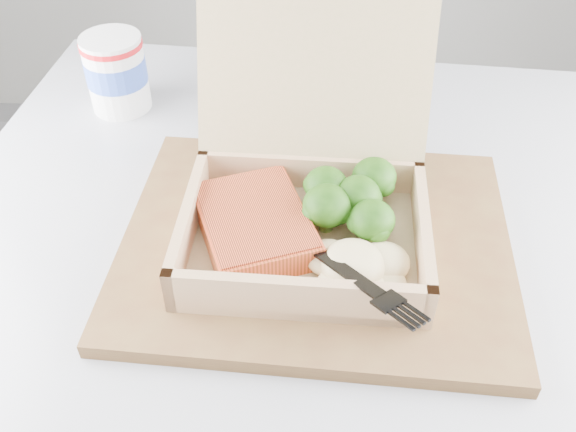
{
  "coord_description": "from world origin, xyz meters",
  "views": [
    {
      "loc": [
        -0.01,
        0.16,
        1.2
      ],
      "look_at": [
        -0.03,
        0.61,
        0.79
      ],
      "focal_mm": 40.0,
      "sensor_mm": 36.0,
      "label": 1
    }
  ],
  "objects_px": {
    "serving_tray": "(316,243)",
    "paper_cup": "(116,71)",
    "cafe_table": "(318,378)",
    "takeout_container": "(308,179)"
  },
  "relations": [
    {
      "from": "cafe_table",
      "to": "paper_cup",
      "type": "height_order",
      "value": "paper_cup"
    },
    {
      "from": "cafe_table",
      "to": "takeout_container",
      "type": "bearing_deg",
      "value": 110.09
    },
    {
      "from": "takeout_container",
      "to": "cafe_table",
      "type": "bearing_deg",
      "value": -67.44
    },
    {
      "from": "paper_cup",
      "to": "serving_tray",
      "type": "bearing_deg",
      "value": -44.7
    },
    {
      "from": "paper_cup",
      "to": "cafe_table",
      "type": "bearing_deg",
      "value": -46.3
    },
    {
      "from": "takeout_container",
      "to": "paper_cup",
      "type": "height_order",
      "value": "takeout_container"
    },
    {
      "from": "serving_tray",
      "to": "paper_cup",
      "type": "relative_size",
      "value": 3.92
    },
    {
      "from": "serving_tray",
      "to": "paper_cup",
      "type": "distance_m",
      "value": 0.36
    },
    {
      "from": "serving_tray",
      "to": "cafe_table",
      "type": "bearing_deg",
      "value": -70.13
    },
    {
      "from": "serving_tray",
      "to": "paper_cup",
      "type": "bearing_deg",
      "value": 135.3
    }
  ]
}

